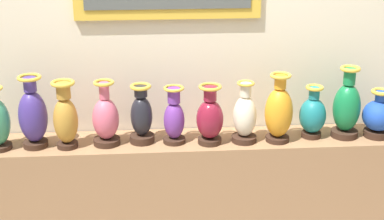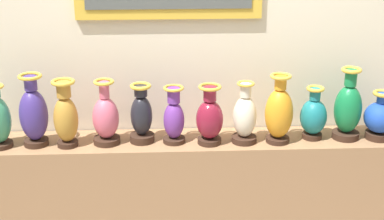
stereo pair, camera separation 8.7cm
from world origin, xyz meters
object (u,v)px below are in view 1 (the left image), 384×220
vase_rose (106,119)px  vase_violet (174,118)px  vase_ochre (65,117)px  vase_indigo (33,116)px  vase_onyx (141,116)px  vase_ivory (245,117)px  vase_sapphire (378,116)px  vase_burgundy (210,118)px  vase_teal (313,115)px  vase_amber (279,112)px  vase_emerald (347,108)px

vase_rose → vase_violet: size_ratio=1.12×
vase_ochre → vase_rose: 0.22m
vase_indigo → vase_onyx: (0.61, 0.02, -0.03)m
vase_onyx → vase_ivory: (0.59, -0.04, -0.00)m
vase_indigo → vase_sapphire: (1.99, -0.01, -0.06)m
vase_burgundy → vase_ivory: bearing=2.2°
vase_violet → vase_ivory: (0.41, -0.02, 0.00)m
vase_indigo → vase_sapphire: size_ratio=1.45×
vase_indigo → vase_burgundy: 1.00m
vase_rose → vase_teal: vase_rose is taller
vase_amber → vase_teal: vase_amber is taller
vase_ivory → vase_ochre: bearing=-179.7°
vase_ivory → vase_indigo: bearing=179.1°
vase_rose → vase_violet: vase_rose is taller
vase_ochre → vase_violet: (0.61, 0.02, -0.03)m
vase_onyx → vase_teal: vase_onyx is taller
vase_burgundy → vase_sapphire: vase_burgundy is taller
vase_rose → vase_emerald: size_ratio=0.89×
vase_onyx → vase_burgundy: size_ratio=1.00×
vase_ochre → vase_teal: vase_ochre is taller
vase_burgundy → vase_sapphire: size_ratio=1.21×
vase_indigo → vase_teal: (1.61, 0.02, -0.05)m
vase_ochre → vase_ivory: size_ratio=1.09×
vase_burgundy → vase_ivory: 0.20m
vase_ivory → vase_teal: (0.41, 0.04, -0.01)m
vase_ivory → vase_teal: bearing=5.1°
vase_rose → vase_sapphire: bearing=-0.4°
vase_ochre → vase_emerald: vase_emerald is taller
vase_violet → vase_rose: bearing=179.1°
vase_onyx → vase_amber: size_ratio=0.86×
vase_violet → vase_emerald: bearing=0.7°
vase_violet → vase_sapphire: vase_violet is taller
vase_violet → vase_amber: vase_amber is taller
vase_violet → vase_ivory: vase_ivory is taller
vase_ochre → vase_sapphire: 1.81m
vase_onyx → vase_violet: size_ratio=1.03×
vase_rose → vase_ivory: (0.79, -0.02, -0.00)m
vase_ivory → vase_burgundy: bearing=-177.8°
vase_burgundy → vase_amber: bearing=0.0°
vase_ochre → vase_amber: bearing=-0.1°
vase_indigo → vase_onyx: vase_indigo is taller
vase_sapphire → vase_ivory: bearing=-179.1°
vase_ochre → vase_burgundy: vase_ochre is taller
vase_ochre → vase_ivory: bearing=0.3°
vase_indigo → vase_sapphire: 1.99m
vase_rose → vase_ivory: 0.79m
vase_rose → vase_amber: bearing=-1.8°
vase_burgundy → vase_sapphire: (1.00, 0.02, -0.03)m
vase_ochre → vase_sapphire: bearing=0.6°
vase_rose → vase_burgundy: bearing=-3.0°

